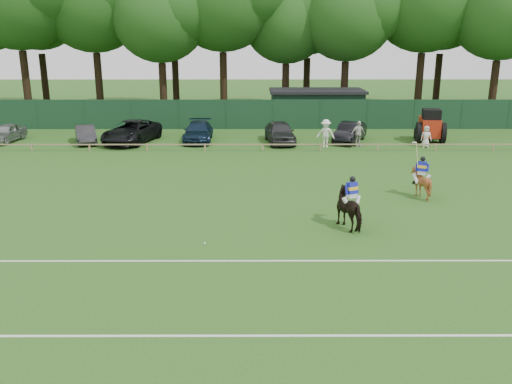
{
  "coord_description": "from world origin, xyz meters",
  "views": [
    {
      "loc": [
        0.45,
        -18.85,
        7.78
      ],
      "look_at": [
        0.5,
        3.0,
        1.4
      ],
      "focal_mm": 38.0,
      "sensor_mm": 36.0,
      "label": 1
    }
  ],
  "objects_px": {
    "horse_chestnut": "(421,183)",
    "tractor": "(430,126)",
    "sedan_grey": "(86,134)",
    "sedan_navy": "(198,132)",
    "sedan_silver": "(6,133)",
    "polo_ball": "(205,243)",
    "suv_black": "(132,132)",
    "estate_black": "(350,132)",
    "hatch_grey": "(280,132)",
    "horse_dark": "(351,209)",
    "spectator_left": "(326,133)",
    "utility_shed": "(316,106)",
    "spectator_right": "(426,137)",
    "spectator_mid": "(358,134)"
  },
  "relations": [
    {
      "from": "horse_chestnut",
      "to": "tractor",
      "type": "relative_size",
      "value": 0.46
    },
    {
      "from": "sedan_grey",
      "to": "sedan_navy",
      "type": "distance_m",
      "value": 8.32
    },
    {
      "from": "sedan_silver",
      "to": "polo_ball",
      "type": "bearing_deg",
      "value": -45.67
    },
    {
      "from": "suv_black",
      "to": "estate_black",
      "type": "xyz_separation_m",
      "value": [
        16.28,
        0.23,
        -0.08
      ]
    },
    {
      "from": "hatch_grey",
      "to": "polo_ball",
      "type": "bearing_deg",
      "value": -107.01
    },
    {
      "from": "horse_dark",
      "to": "spectator_left",
      "type": "xyz_separation_m",
      "value": [
        1.07,
        16.86,
        0.16
      ]
    },
    {
      "from": "sedan_navy",
      "to": "utility_shed",
      "type": "distance_m",
      "value": 12.98
    },
    {
      "from": "horse_chestnut",
      "to": "sedan_grey",
      "type": "bearing_deg",
      "value": -8.98
    },
    {
      "from": "sedan_silver",
      "to": "suv_black",
      "type": "relative_size",
      "value": 0.68
    },
    {
      "from": "hatch_grey",
      "to": "polo_ball",
      "type": "xyz_separation_m",
      "value": [
        -3.8,
        -20.27,
        -0.76
      ]
    },
    {
      "from": "horse_dark",
      "to": "suv_black",
      "type": "bearing_deg",
      "value": -80.85
    },
    {
      "from": "horse_dark",
      "to": "spectator_right",
      "type": "height_order",
      "value": "horse_dark"
    },
    {
      "from": "suv_black",
      "to": "spectator_mid",
      "type": "height_order",
      "value": "spectator_mid"
    },
    {
      "from": "sedan_navy",
      "to": "estate_black",
      "type": "xyz_separation_m",
      "value": [
        11.38,
        -0.29,
        0.01
      ]
    },
    {
      "from": "horse_dark",
      "to": "suv_black",
      "type": "height_order",
      "value": "horse_dark"
    },
    {
      "from": "utility_shed",
      "to": "spectator_left",
      "type": "bearing_deg",
      "value": -92.61
    },
    {
      "from": "spectator_left",
      "to": "sedan_silver",
      "type": "bearing_deg",
      "value": -166.57
    },
    {
      "from": "sedan_silver",
      "to": "estate_black",
      "type": "bearing_deg",
      "value": 5.23
    },
    {
      "from": "spectator_left",
      "to": "polo_ball",
      "type": "bearing_deg",
      "value": -92.21
    },
    {
      "from": "polo_ball",
      "to": "utility_shed",
      "type": "height_order",
      "value": "utility_shed"
    },
    {
      "from": "sedan_grey",
      "to": "hatch_grey",
      "type": "bearing_deg",
      "value": -20.23
    },
    {
      "from": "sedan_grey",
      "to": "spectator_right",
      "type": "height_order",
      "value": "spectator_right"
    },
    {
      "from": "sedan_silver",
      "to": "spectator_right",
      "type": "relative_size",
      "value": 2.59
    },
    {
      "from": "sedan_grey",
      "to": "spectator_left",
      "type": "height_order",
      "value": "spectator_left"
    },
    {
      "from": "horse_dark",
      "to": "spectator_mid",
      "type": "bearing_deg",
      "value": -127.6
    },
    {
      "from": "sedan_navy",
      "to": "spectator_right",
      "type": "bearing_deg",
      "value": -8.91
    },
    {
      "from": "sedan_grey",
      "to": "hatch_grey",
      "type": "xyz_separation_m",
      "value": [
        14.42,
        -0.01,
        0.15
      ]
    },
    {
      "from": "horse_chestnut",
      "to": "sedan_navy",
      "type": "xyz_separation_m",
      "value": [
        -12.45,
        14.67,
        -0.01
      ]
    },
    {
      "from": "spectator_right",
      "to": "tractor",
      "type": "distance_m",
      "value": 2.39
    },
    {
      "from": "horse_dark",
      "to": "polo_ball",
      "type": "bearing_deg",
      "value": -8.52
    },
    {
      "from": "sedan_silver",
      "to": "suv_black",
      "type": "distance_m",
      "value": 9.51
    },
    {
      "from": "sedan_grey",
      "to": "tractor",
      "type": "bearing_deg",
      "value": -19.14
    },
    {
      "from": "sedan_silver",
      "to": "hatch_grey",
      "type": "relative_size",
      "value": 0.85
    },
    {
      "from": "spectator_mid",
      "to": "spectator_right",
      "type": "xyz_separation_m",
      "value": [
        4.78,
        -0.39,
        -0.15
      ]
    },
    {
      "from": "spectator_right",
      "to": "polo_ball",
      "type": "height_order",
      "value": "spectator_right"
    },
    {
      "from": "polo_ball",
      "to": "sedan_silver",
      "type": "bearing_deg",
      "value": 128.87
    },
    {
      "from": "horse_chestnut",
      "to": "suv_black",
      "type": "bearing_deg",
      "value": -14.14
    },
    {
      "from": "horse_chestnut",
      "to": "spectator_mid",
      "type": "height_order",
      "value": "spectator_mid"
    },
    {
      "from": "horse_dark",
      "to": "sedan_grey",
      "type": "distance_m",
      "value": 24.73
    },
    {
      "from": "horse_chestnut",
      "to": "hatch_grey",
      "type": "height_order",
      "value": "hatch_grey"
    },
    {
      "from": "polo_ball",
      "to": "suv_black",
      "type": "bearing_deg",
      "value": 109.49
    },
    {
      "from": "spectator_left",
      "to": "spectator_mid",
      "type": "height_order",
      "value": "spectator_left"
    },
    {
      "from": "hatch_grey",
      "to": "spectator_mid",
      "type": "height_order",
      "value": "spectator_mid"
    },
    {
      "from": "suv_black",
      "to": "polo_ball",
      "type": "xyz_separation_m",
      "value": [
        7.22,
        -20.42,
        -0.77
      ]
    },
    {
      "from": "horse_dark",
      "to": "spectator_mid",
      "type": "distance_m",
      "value": 17.41
    },
    {
      "from": "estate_black",
      "to": "sedan_navy",
      "type": "bearing_deg",
      "value": -157.31
    },
    {
      "from": "sedan_navy",
      "to": "hatch_grey",
      "type": "relative_size",
      "value": 1.06
    },
    {
      "from": "sedan_grey",
      "to": "tractor",
      "type": "xyz_separation_m",
      "value": [
        25.67,
        0.47,
        0.52
      ]
    },
    {
      "from": "sedan_navy",
      "to": "spectator_left",
      "type": "distance_m",
      "value": 9.58
    },
    {
      "from": "horse_chestnut",
      "to": "tractor",
      "type": "distance_m",
      "value": 15.29
    }
  ]
}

